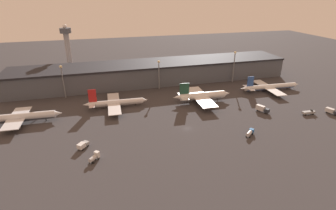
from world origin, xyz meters
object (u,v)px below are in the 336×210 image
Objects in this scene: service_vehicle_2 at (250,133)px; control_tower at (68,45)px; service_vehicle_3 at (262,109)px; airplane_2 at (202,96)px; airplane_0 at (19,117)px; service_vehicle_1 at (309,112)px; airplane_1 at (116,103)px; service_vehicle_5 at (94,157)px; airplane_3 at (270,87)px; service_vehicle_4 at (83,145)px; service_vehicle_0 at (332,111)px.

control_tower reaches higher than service_vehicle_2.
service_vehicle_3 is at bearing -45.26° from control_tower.
airplane_0 is at bearing -176.45° from airplane_2.
control_tower is (-113.00, 114.02, 21.68)m from service_vehicle_3.
control_tower is (-136.94, 124.27, 22.39)m from service_vehicle_1.
airplane_1 is 7.45× the size of service_vehicle_5.
airplane_0 reaches higher than airplane_3.
airplane_3 is 132.89m from service_vehicle_5.
airplane_2 is at bearing -23.44° from service_vehicle_4.
service_vehicle_3 reaches higher than service_vehicle_5.
service_vehicle_4 is (-124.88, -2.30, 0.29)m from service_vehicle_1.
service_vehicle_4 is (-72.60, -36.43, -2.31)m from airplane_2.
airplane_1 reaches higher than service_vehicle_0.
service_vehicle_5 is (37.91, -45.68, -1.87)m from airplane_0.
service_vehicle_0 is at bearing -26.91° from airplane_2.
airplane_2 reaches higher than airplane_1.
service_vehicle_2 is 1.19× the size of service_vehicle_5.
service_vehicle_5 reaches higher than service_vehicle_4.
service_vehicle_5 is (-67.66, -47.62, -2.20)m from airplane_2.
service_vehicle_4 is at bearing -159.14° from airplane_3.
service_vehicle_0 is 1.24× the size of service_vehicle_4.
airplane_1 is 127.14m from service_vehicle_0.
airplane_3 reaches higher than service_vehicle_1.
airplane_2 is at bearing 3.55° from airplane_0.
airplane_2 is 4.71× the size of service_vehicle_3.
service_vehicle_3 is (82.49, -29.67, -0.94)m from airplane_1.
airplane_3 is 39.84m from service_vehicle_1.
service_vehicle_1 is 1.23× the size of service_vehicle_2.
service_vehicle_1 is at bearing -18.06° from airplane_1.
airplane_0 is 8.22× the size of service_vehicle_5.
airplane_2 is (105.57, 1.94, 0.33)m from airplane_0.
service_vehicle_3 is at bearing -34.84° from service_vehicle_5.
airplane_2 is 6.10× the size of service_vehicle_2.
airplane_3 reaches higher than service_vehicle_2.
service_vehicle_4 is at bearing -150.85° from airplane_2.
airplane_1 is at bearing 100.68° from service_vehicle_2.
airplane_3 is 70.48m from service_vehicle_2.
service_vehicle_4 is (-138.18, 0.53, -0.14)m from service_vehicle_0.
service_vehicle_0 is 0.95× the size of service_vehicle_1.
service_vehicle_3 is 0.20× the size of control_tower.
airplane_2 is 62.49m from service_vehicle_1.
airplane_2 is 7.27× the size of service_vehicle_5.
control_tower is at bearing 85.11° from service_vehicle_2.
service_vehicle_5 is (-119.93, -13.48, 0.40)m from service_vehicle_1.
airplane_2 is 82.76m from service_vehicle_5.
control_tower is at bearing 79.71° from airplane_0.
airplane_3 is (159.66, 7.57, -0.58)m from airplane_0.
service_vehicle_1 is at bearing -49.03° from service_vehicle_4.
service_vehicle_2 is 165.69m from control_tower.
service_vehicle_2 is at bearing -56.25° from control_tower.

